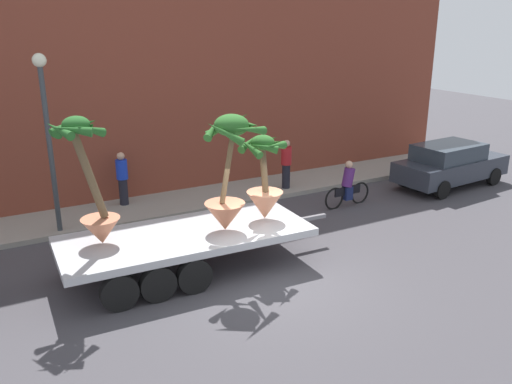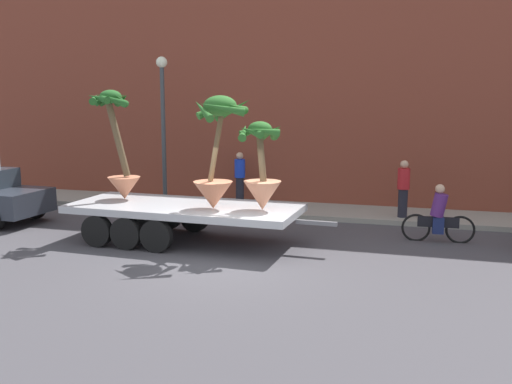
{
  "view_description": "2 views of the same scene",
  "coord_description": "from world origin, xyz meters",
  "px_view_note": "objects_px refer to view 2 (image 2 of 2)",
  "views": [
    {
      "loc": [
        -5.78,
        -9.51,
        5.82
      ],
      "look_at": [
        0.25,
        1.46,
        1.72
      ],
      "focal_mm": 37.38,
      "sensor_mm": 36.0,
      "label": 1
    },
    {
      "loc": [
        4.24,
        -11.89,
        3.74
      ],
      "look_at": [
        0.29,
        1.6,
        1.39
      ],
      "focal_mm": 40.43,
      "sensor_mm": 36.0,
      "label": 2
    }
  ],
  "objects_px": {
    "cyclist": "(439,216)",
    "pedestrian_near_gate": "(240,176)",
    "pedestrian_far_left": "(403,188)",
    "potted_palm_rear": "(118,150)",
    "street_lamp": "(163,112)",
    "potted_palm_front": "(261,173)",
    "flatbed_trailer": "(176,212)",
    "potted_palm_middle": "(217,156)"
  },
  "relations": [
    {
      "from": "potted_palm_middle",
      "to": "pedestrian_near_gate",
      "type": "xyz_separation_m",
      "value": [
        -1.13,
        5.33,
        -1.25
      ]
    },
    {
      "from": "flatbed_trailer",
      "to": "pedestrian_far_left",
      "type": "distance_m",
      "value": 6.87
    },
    {
      "from": "flatbed_trailer",
      "to": "potted_palm_rear",
      "type": "bearing_deg",
      "value": 170.58
    },
    {
      "from": "flatbed_trailer",
      "to": "street_lamp",
      "type": "distance_m",
      "value": 4.94
    },
    {
      "from": "cyclist",
      "to": "pedestrian_far_left",
      "type": "xyz_separation_m",
      "value": [
        -0.98,
        2.19,
        0.37
      ]
    },
    {
      "from": "potted_palm_front",
      "to": "pedestrian_far_left",
      "type": "height_order",
      "value": "potted_palm_front"
    },
    {
      "from": "flatbed_trailer",
      "to": "cyclist",
      "type": "relative_size",
      "value": 3.77
    },
    {
      "from": "flatbed_trailer",
      "to": "street_lamp",
      "type": "bearing_deg",
      "value": 118.97
    },
    {
      "from": "potted_palm_front",
      "to": "potted_palm_rear",
      "type": "bearing_deg",
      "value": 174.62
    },
    {
      "from": "potted_palm_rear",
      "to": "potted_palm_middle",
      "type": "height_order",
      "value": "potted_palm_rear"
    },
    {
      "from": "street_lamp",
      "to": "cyclist",
      "type": "bearing_deg",
      "value": -12.51
    },
    {
      "from": "pedestrian_far_left",
      "to": "potted_palm_rear",
      "type": "bearing_deg",
      "value": -153.02
    },
    {
      "from": "cyclist",
      "to": "street_lamp",
      "type": "distance_m",
      "value": 9.18
    },
    {
      "from": "pedestrian_near_gate",
      "to": "street_lamp",
      "type": "height_order",
      "value": "street_lamp"
    },
    {
      "from": "cyclist",
      "to": "pedestrian_far_left",
      "type": "relative_size",
      "value": 1.08
    },
    {
      "from": "potted_palm_rear",
      "to": "pedestrian_near_gate",
      "type": "bearing_deg",
      "value": 68.24
    },
    {
      "from": "potted_palm_front",
      "to": "cyclist",
      "type": "bearing_deg",
      "value": 24.61
    },
    {
      "from": "cyclist",
      "to": "pedestrian_near_gate",
      "type": "distance_m",
      "value": 7.18
    },
    {
      "from": "flatbed_trailer",
      "to": "potted_palm_front",
      "type": "distance_m",
      "value": 2.58
    },
    {
      "from": "pedestrian_far_left",
      "to": "street_lamp",
      "type": "bearing_deg",
      "value": -177.88
    },
    {
      "from": "potted_palm_front",
      "to": "pedestrian_near_gate",
      "type": "bearing_deg",
      "value": 113.33
    },
    {
      "from": "potted_palm_rear",
      "to": "street_lamp",
      "type": "distance_m",
      "value": 3.59
    },
    {
      "from": "potted_palm_front",
      "to": "cyclist",
      "type": "height_order",
      "value": "potted_palm_front"
    },
    {
      "from": "potted_palm_front",
      "to": "pedestrian_near_gate",
      "type": "xyz_separation_m",
      "value": [
        -2.21,
        5.13,
        -0.84
      ]
    },
    {
      "from": "pedestrian_far_left",
      "to": "pedestrian_near_gate",
      "type": "bearing_deg",
      "value": 169.52
    },
    {
      "from": "cyclist",
      "to": "street_lamp",
      "type": "height_order",
      "value": "street_lamp"
    },
    {
      "from": "potted_palm_middle",
      "to": "cyclist",
      "type": "distance_m",
      "value": 5.93
    },
    {
      "from": "potted_palm_front",
      "to": "cyclist",
      "type": "distance_m",
      "value": 4.78
    },
    {
      "from": "potted_palm_front",
      "to": "potted_palm_middle",
      "type": "bearing_deg",
      "value": -169.17
    },
    {
      "from": "potted_palm_middle",
      "to": "potted_palm_front",
      "type": "bearing_deg",
      "value": 10.83
    },
    {
      "from": "pedestrian_far_left",
      "to": "street_lamp",
      "type": "height_order",
      "value": "street_lamp"
    },
    {
      "from": "flatbed_trailer",
      "to": "potted_palm_middle",
      "type": "relative_size",
      "value": 2.5
    },
    {
      "from": "potted_palm_middle",
      "to": "street_lamp",
      "type": "height_order",
      "value": "street_lamp"
    },
    {
      "from": "flatbed_trailer",
      "to": "pedestrian_near_gate",
      "type": "distance_m",
      "value": 5.04
    },
    {
      "from": "street_lamp",
      "to": "pedestrian_near_gate",
      "type": "bearing_deg",
      "value": 30.52
    },
    {
      "from": "flatbed_trailer",
      "to": "street_lamp",
      "type": "xyz_separation_m",
      "value": [
        -2.07,
        3.75,
        2.46
      ]
    },
    {
      "from": "potted_palm_rear",
      "to": "potted_palm_middle",
      "type": "bearing_deg",
      "value": -11.1
    },
    {
      "from": "potted_palm_front",
      "to": "street_lamp",
      "type": "relative_size",
      "value": 0.45
    },
    {
      "from": "pedestrian_near_gate",
      "to": "pedestrian_far_left",
      "type": "relative_size",
      "value": 1.0
    },
    {
      "from": "potted_palm_rear",
      "to": "pedestrian_far_left",
      "type": "height_order",
      "value": "potted_palm_rear"
    },
    {
      "from": "cyclist",
      "to": "pedestrian_near_gate",
      "type": "xyz_separation_m",
      "value": [
        -6.42,
        3.2,
        0.37
      ]
    },
    {
      "from": "potted_palm_front",
      "to": "pedestrian_far_left",
      "type": "relative_size",
      "value": 1.26
    }
  ]
}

